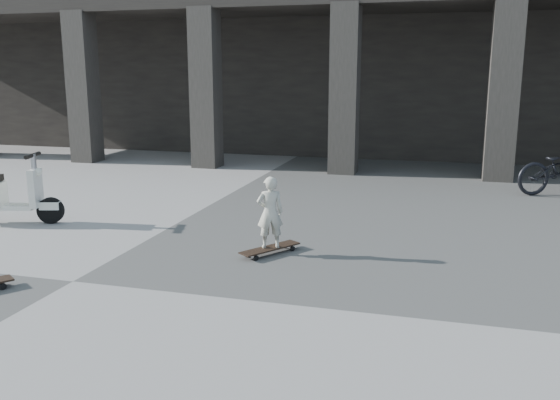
# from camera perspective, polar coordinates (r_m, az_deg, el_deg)

# --- Properties ---
(ground) EXTENTS (90.00, 90.00, 0.00)m
(ground) POSITION_cam_1_polar(r_m,az_deg,el_deg) (7.51, -19.30, -7.41)
(ground) COLOR #494947
(ground) RESTS_ON ground
(colonnade) EXTENTS (28.00, 8.82, 6.00)m
(colonnade) POSITION_cam_1_polar(r_m,az_deg,el_deg) (19.97, 3.69, 13.94)
(colonnade) COLOR black
(colonnade) RESTS_ON ground
(longboard) EXTENTS (0.69, 0.90, 0.09)m
(longboard) POSITION_cam_1_polar(r_m,az_deg,el_deg) (8.10, -0.96, -4.71)
(longboard) COLOR black
(longboard) RESTS_ON ground
(child) EXTENTS (0.42, 0.36, 0.98)m
(child) POSITION_cam_1_polar(r_m,az_deg,el_deg) (7.97, -0.97, -1.20)
(child) COLOR #B8B7A6
(child) RESTS_ON longboard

